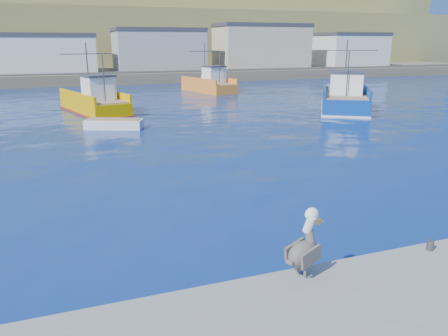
# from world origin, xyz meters

# --- Properties ---
(ground) EXTENTS (260.00, 260.00, 0.00)m
(ground) POSITION_xyz_m (0.00, 0.00, 0.00)
(ground) COLOR #061F4F
(ground) RESTS_ON ground
(dock_bollards) EXTENTS (36.20, 0.20, 0.30)m
(dock_bollards) POSITION_xyz_m (0.60, -3.40, 0.65)
(dock_bollards) COLOR #4C4C4C
(dock_bollards) RESTS_ON dock
(far_shore) EXTENTS (200.00, 81.00, 24.00)m
(far_shore) POSITION_xyz_m (0.00, 109.20, 8.98)
(far_shore) COLOR brown
(far_shore) RESTS_ON ground
(trawler_yellow_b) EXTENTS (5.97, 10.38, 6.33)m
(trawler_yellow_b) POSITION_xyz_m (-3.85, 29.66, 0.96)
(trawler_yellow_b) COLOR #E5A100
(trawler_yellow_b) RESTS_ON ground
(trawler_blue) EXTENTS (9.88, 12.23, 6.59)m
(trawler_blue) POSITION_xyz_m (19.13, 23.96, 1.07)
(trawler_blue) COLOR navy
(trawler_blue) RESTS_ON ground
(boat_orange) EXTENTS (5.36, 9.37, 6.15)m
(boat_orange) POSITION_xyz_m (11.62, 42.93, 1.06)
(boat_orange) COLOR orange
(boat_orange) RESTS_ON ground
(skiff_mid) EXTENTS (4.45, 2.99, 0.92)m
(skiff_mid) POSITION_xyz_m (-3.13, 21.22, 0.29)
(skiff_mid) COLOR silver
(skiff_mid) RESTS_ON ground
(skiff_far) EXTENTS (3.22, 4.06, 0.85)m
(skiff_far) POSITION_xyz_m (25.34, 34.54, 0.27)
(skiff_far) COLOR silver
(skiff_far) RESTS_ON ground
(pelican) EXTENTS (1.42, 0.90, 1.79)m
(pelican) POSITION_xyz_m (-1.12, -3.39, 1.27)
(pelican) COLOR #595451
(pelican) RESTS_ON dock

